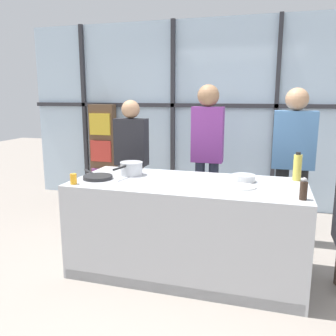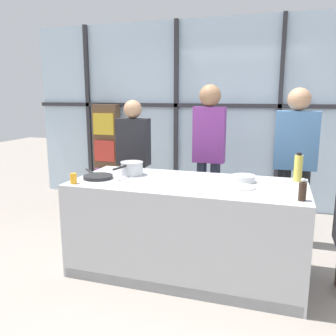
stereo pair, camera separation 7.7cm
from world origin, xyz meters
The scene contains 14 objects.
ground_plane centered at (0.00, 0.00, 0.00)m, with size 18.00×18.00×0.00m, color gray.
back_window_wall centered at (0.00, 2.28, 1.40)m, with size 6.40×0.10×2.80m.
bookshelf centered at (-1.91, 2.09, 0.78)m, with size 0.42×0.19×1.55m.
demo_island centered at (0.00, 0.00, 0.45)m, with size 2.16×0.95×0.90m.
spectator_far_left centered at (-0.97, 1.01, 0.94)m, with size 0.41×0.23×1.64m.
spectator_center_left centered at (0.00, 1.01, 1.08)m, with size 0.37×0.25×1.82m.
spectator_center_right centered at (0.97, 1.01, 1.01)m, with size 0.46×0.25×1.77m.
frying_pan centered at (-0.87, -0.12, 0.92)m, with size 0.42×0.40×0.04m.
saucepan centered at (-0.61, 0.12, 0.97)m, with size 0.23×0.42×0.13m.
white_plate centered at (0.51, -0.06, 0.90)m, with size 0.24×0.24×0.01m, color white.
mixing_bowl centered at (0.50, 0.17, 0.93)m, with size 0.22×0.22×0.06m.
oil_bottle centered at (0.98, 0.35, 1.03)m, with size 0.08×0.08×0.27m.
pepper_grinder centered at (0.99, -0.31, 0.98)m, with size 0.06×0.06×0.18m.
juice_glass_near centered at (-0.98, -0.37, 0.95)m, with size 0.06×0.06×0.10m, color orange.
Camera 1 is at (0.73, -3.14, 1.69)m, focal length 38.00 mm.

